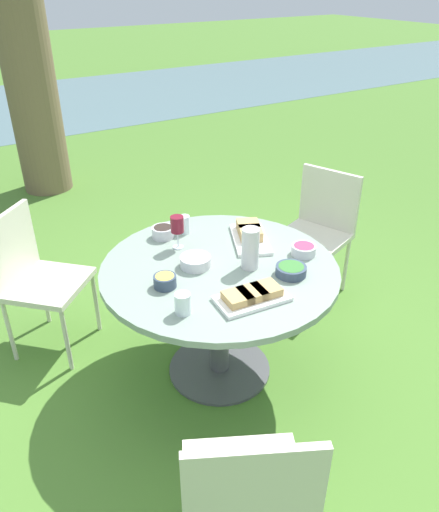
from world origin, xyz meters
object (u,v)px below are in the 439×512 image
chair_near_right (248,494)px  wine_glass (177,225)px  dining_table (219,285)px  chair_far_back (319,224)px  chair_near_left (34,272)px  water_pitcher (250,248)px

chair_near_right → wine_glass: size_ratio=4.64×
dining_table → chair_far_back: chair_far_back is taller
dining_table → chair_near_left: 1.13m
wine_glass → dining_table: bearing=-73.2°
dining_table → chair_near_right: 1.19m
chair_far_back → water_pitcher: bearing=-153.3°
dining_table → chair_far_back: size_ratio=1.42×
chair_far_back → wine_glass: size_ratio=4.64×
dining_table → wine_glass: size_ratio=6.58×
chair_far_back → water_pitcher: size_ratio=3.97×
dining_table → wine_glass: wine_glass is taller
chair_near_right → dining_table: bearing=62.2°
chair_near_left → chair_far_back: same height
water_pitcher → wine_glass: 0.45m
water_pitcher → chair_near_right: bearing=-125.5°
dining_table → chair_near_right: bearing=-117.8°
water_pitcher → chair_near_left: bearing=135.6°
chair_near_left → chair_near_right: size_ratio=1.00×
chair_near_right → wine_glass: 1.46m
chair_near_right → water_pitcher: size_ratio=3.97×
chair_near_left → wine_glass: size_ratio=4.64×
wine_glass → chair_near_right: bearing=-109.1°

